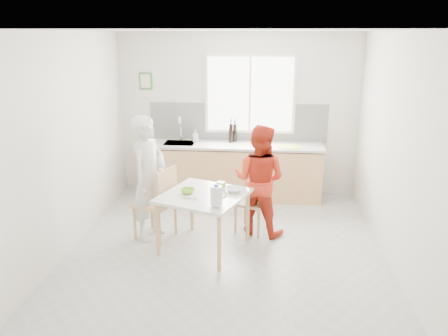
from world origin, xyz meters
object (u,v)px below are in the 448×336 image
object	(u,v)px
person_white	(149,178)
bowl_green	(188,191)
bowl_white	(234,190)
milk_jug	(217,195)
dining_table	(204,200)
wine_bottle_b	(235,133)
person_red	(259,180)
chair_far	(254,197)
chair_left	(159,200)
wine_bottle_a	(231,133)

from	to	relation	value
person_white	bowl_green	xyz separation A→B (m)	(0.56, -0.26, -0.07)
bowl_white	milk_jug	distance (m)	0.54
dining_table	bowl_green	distance (m)	0.23
wine_bottle_b	person_red	bearing A→B (deg)	-74.02
bowl_green	bowl_white	distance (m)	0.58
dining_table	chair_far	bearing A→B (deg)	46.29
chair_left	person_white	size ratio (longest dim) A/B	0.60
chair_far	wine_bottle_a	distance (m)	1.55
wine_bottle_a	wine_bottle_b	world-z (taller)	wine_bottle_a
chair_left	bowl_green	world-z (taller)	chair_left
wine_bottle_a	bowl_green	bearing A→B (deg)	-101.18
bowl_white	wine_bottle_a	xyz separation A→B (m)	(-0.18, 1.88, 0.31)
dining_table	wine_bottle_a	size ratio (longest dim) A/B	3.89
person_red	bowl_green	xyz separation A→B (m)	(-0.89, -0.54, 0.01)
person_red	bowl_white	size ratio (longest dim) A/B	7.06
person_white	chair_far	bearing A→B (deg)	-55.10
dining_table	bowl_white	distance (m)	0.40
person_red	wine_bottle_a	bearing A→B (deg)	-50.53
person_red	wine_bottle_b	world-z (taller)	person_red
milk_jug	wine_bottle_b	xyz separation A→B (m)	(0.04, 2.46, 0.19)
wine_bottle_b	milk_jug	bearing A→B (deg)	-90.96
bowl_white	chair_left	bearing A→B (deg)	173.91
bowl_green	chair_far	bearing A→B (deg)	37.08
person_white	person_red	distance (m)	1.48
person_red	bowl_white	bearing A→B (deg)	74.18
person_white	person_red	world-z (taller)	person_white
chair_far	bowl_white	world-z (taller)	chair_far
chair_left	wine_bottle_b	bearing A→B (deg)	175.10
bowl_green	wine_bottle_b	bearing A→B (deg)	77.66
bowl_green	wine_bottle_b	distance (m)	2.14
milk_jug	wine_bottle_b	distance (m)	2.47
bowl_white	milk_jug	bearing A→B (deg)	-107.92
chair_far	wine_bottle_a	world-z (taller)	wine_bottle_a
bowl_green	person_white	bearing A→B (deg)	154.90
person_red	bowl_green	distance (m)	1.04
milk_jug	chair_left	bearing A→B (deg)	164.40
chair_far	milk_jug	distance (m)	1.17
chair_far	bowl_green	bearing A→B (deg)	-122.44
chair_far	milk_jug	bearing A→B (deg)	-91.38
bowl_green	wine_bottle_a	size ratio (longest dim) A/B	0.55
person_white	bowl_green	bearing A→B (deg)	-94.62
wine_bottle_a	wine_bottle_b	distance (m)	0.10
dining_table	bowl_white	xyz separation A→B (m)	(0.37, 0.13, 0.10)
dining_table	milk_jug	world-z (taller)	milk_jug
person_red	wine_bottle_a	distance (m)	1.56
chair_left	wine_bottle_b	size ratio (longest dim) A/B	3.33
chair_far	person_white	xyz separation A→B (m)	(-1.38, -0.36, 0.36)
chair_far	bowl_white	bearing A→B (deg)	-95.05
bowl_white	wine_bottle_b	world-z (taller)	wine_bottle_b
bowl_green	milk_jug	xyz separation A→B (m)	(0.41, -0.40, 0.11)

